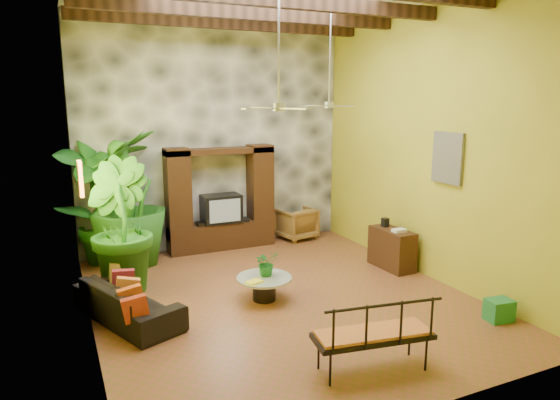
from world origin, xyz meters
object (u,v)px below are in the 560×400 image
entertainment_center (221,206)px  ceiling_fan_back (329,94)px  green_bin (499,310)px  coffee_table (264,285)px  side_console (392,249)px  sofa (128,302)px  tall_plant_a (95,200)px  tall_plant_b (118,226)px  wicker_armchair (296,223)px  tall_plant_c (128,198)px  ceiling_fan_front (279,93)px  iron_bench (377,332)px

entertainment_center → ceiling_fan_back: ceiling_fan_back is taller
entertainment_center → green_bin: 6.03m
entertainment_center → ceiling_fan_back: bearing=-50.4°
coffee_table → side_console: side_console is taller
sofa → side_console: 5.13m
ceiling_fan_back → sofa: size_ratio=0.92×
tall_plant_a → tall_plant_b: size_ratio=1.12×
wicker_armchair → green_bin: 5.42m
entertainment_center → tall_plant_b: tall_plant_b is taller
wicker_armchair → tall_plant_c: (-3.90, -0.26, 0.99)m
green_bin → tall_plant_b: bearing=144.1°
ceiling_fan_front → wicker_armchair: (2.08, 3.54, -3.02)m
ceiling_fan_back → side_console: 3.28m
ceiling_fan_back → entertainment_center: bearing=129.6°
coffee_table → ceiling_fan_front: bearing=-78.7°
green_bin → entertainment_center: bearing=116.3°
wicker_armchair → coffee_table: (-2.16, -3.12, -0.12)m
iron_bench → green_bin: bearing=18.6°
side_console → iron_bench: bearing=-131.9°
sofa → tall_plant_a: (-0.16, 2.98, 1.03)m
ceiling_fan_back → tall_plant_b: bearing=176.7°
tall_plant_a → green_bin: (5.28, -5.37, -1.15)m
ceiling_fan_back → iron_bench: (-1.53, -3.86, -2.86)m
entertainment_center → green_bin: (2.65, -5.36, -0.80)m
iron_bench → sofa: bearing=141.1°
coffee_table → sofa: bearing=176.1°
tall_plant_b → coffee_table: 2.71m
side_console → tall_plant_a: bearing=150.7°
ceiling_fan_front → tall_plant_a: ceiling_fan_front is taller
wicker_armchair → green_bin: size_ratio=2.16×
ceiling_fan_back → wicker_armchair: ceiling_fan_back is taller
wicker_armchair → tall_plant_a: 4.61m
sofa → tall_plant_b: size_ratio=0.86×
iron_bench → side_console: bearing=59.2°
ceiling_fan_front → tall_plant_a: (-2.43, 3.55, -2.08)m
ceiling_fan_back → tall_plant_b: 4.59m
sofa → iron_bench: iron_bench is taller
ceiling_fan_front → tall_plant_c: (-1.82, 3.27, -2.04)m
entertainment_center → iron_bench: bearing=-89.3°
iron_bench → green_bin: iron_bench is taller
tall_plant_b → iron_bench: bearing=-58.8°
sofa → green_bin: (5.12, -2.39, -0.13)m
side_console → ceiling_fan_front: bearing=-165.8°
ceiling_fan_back → green_bin: (1.05, -3.42, -3.23)m
sofa → ceiling_fan_front: bearing=-125.8°
ceiling_fan_front → ceiling_fan_back: same height
tall_plant_b → iron_bench: 4.82m
tall_plant_a → side_console: tall_plant_a is taller
tall_plant_b → tall_plant_c: size_ratio=0.86×
tall_plant_c → ceiling_fan_front: bearing=-61.0°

